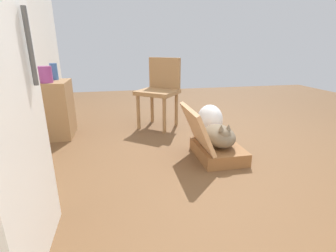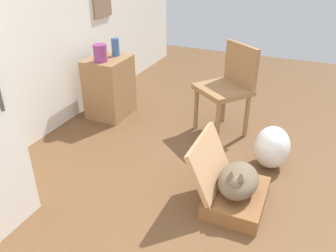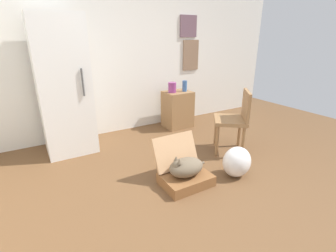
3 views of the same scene
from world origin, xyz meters
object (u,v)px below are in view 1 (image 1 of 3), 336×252
suitcase_base (218,151)px  vase_short (54,72)px  side_table (54,109)px  chair (160,89)px  plastic_bag_white (210,120)px  cat (219,136)px  vase_tall (45,74)px

suitcase_base → vase_short: bearing=56.7°
side_table → chair: (0.13, -1.28, 0.18)m
suitcase_base → side_table: 1.93m
chair → suitcase_base: bearing=-32.5°
plastic_bag_white → vase_short: bearing=75.8°
vase_short → cat: bearing=-123.5°
side_table → plastic_bag_white: bearing=-100.3°
vase_short → suitcase_base: bearing=-123.3°
cat → plastic_bag_white: same height
plastic_bag_white → chair: bearing=48.9°
cat → vase_short: vase_short is taller
suitcase_base → side_table: bearing=60.2°
suitcase_base → chair: chair is taller
suitcase_base → plastic_bag_white: size_ratio=1.47×
cat → chair: bearing=19.1°
suitcase_base → cat: 0.16m
side_table → vase_short: (0.12, -0.04, 0.42)m
plastic_bag_white → suitcase_base: bearing=166.6°
cat → plastic_bag_white: bearing=-13.2°
cat → vase_short: (1.07, 1.62, 0.52)m
suitcase_base → vase_tall: vase_tall is taller
cat → vase_short: size_ratio=2.58×
suitcase_base → vase_short: 2.06m
plastic_bag_white → vase_tall: size_ratio=2.11×
plastic_bag_white → chair: (0.46, 0.52, 0.32)m
side_table → vase_short: size_ratio=3.45×
chair → cat: bearing=-32.6°
cat → vase_tall: (0.84, 1.65, 0.51)m
suitcase_base → plastic_bag_white: plastic_bag_white is taller
vase_tall → cat: bearing=-116.8°
chair → vase_short: bearing=-141.3°
plastic_bag_white → vase_tall: 1.90m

